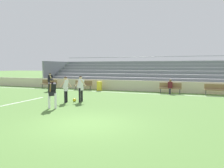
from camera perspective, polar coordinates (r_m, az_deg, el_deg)
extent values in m
plane|color=#517A38|center=(8.82, -7.16, -10.44)|extent=(160.00, 160.00, 0.00)
cube|color=white|center=(18.36, 7.63, -2.47)|extent=(44.00, 0.12, 0.01)
cube|color=white|center=(15.06, -23.12, -4.41)|extent=(0.12, 4.40, 0.01)
cube|color=beige|center=(19.78, 8.59, -0.54)|extent=(48.00, 0.16, 0.99)
cube|color=#B2B2B7|center=(20.78, 10.12, -0.67)|extent=(24.52, 0.36, 0.08)
cube|color=slate|center=(20.60, 10.02, -1.22)|extent=(24.52, 0.04, 0.36)
cube|color=#B2B2B7|center=(21.50, 10.49, 0.47)|extent=(24.52, 0.36, 0.08)
cube|color=slate|center=(21.32, 10.39, -0.05)|extent=(24.52, 0.04, 0.36)
cube|color=#B2B2B7|center=(22.23, 10.84, 1.53)|extent=(24.52, 0.36, 0.08)
cube|color=slate|center=(22.04, 10.74, 1.04)|extent=(24.52, 0.04, 0.36)
cube|color=#B2B2B7|center=(22.97, 11.16, 2.52)|extent=(24.52, 0.36, 0.08)
cube|color=slate|center=(22.78, 11.07, 2.06)|extent=(24.52, 0.04, 0.36)
cube|color=#B2B2B7|center=(23.71, 11.46, 3.46)|extent=(24.52, 0.36, 0.08)
cube|color=slate|center=(23.52, 11.38, 3.01)|extent=(24.52, 0.04, 0.36)
cube|color=#B2B2B7|center=(24.46, 11.75, 4.33)|extent=(24.52, 0.36, 0.08)
cube|color=slate|center=(24.27, 11.67, 3.91)|extent=(24.52, 0.04, 0.36)
cube|color=#B2B2B7|center=(25.22, 12.01, 5.16)|extent=(24.52, 0.36, 0.08)
cube|color=slate|center=(25.02, 11.94, 4.75)|extent=(24.52, 0.04, 0.36)
cube|color=#B2B2B7|center=(25.98, 12.27, 5.93)|extent=(24.52, 0.36, 0.08)
cube|color=slate|center=(25.78, 12.20, 5.54)|extent=(24.52, 0.04, 0.36)
cube|color=slate|center=(27.92, -14.22, 2.86)|extent=(0.20, 5.71, 2.88)
cylinder|color=slate|center=(26.25, 12.36, 7.12)|extent=(24.52, 0.06, 0.06)
cube|color=olive|center=(20.86, -7.75, -0.37)|extent=(1.80, 0.40, 0.06)
cube|color=olive|center=(21.00, -7.53, 0.35)|extent=(1.80, 0.05, 0.40)
cylinder|color=#47474C|center=(21.26, -9.60, -0.90)|extent=(0.07, 0.07, 0.45)
cylinder|color=#47474C|center=(20.53, -5.82, -1.06)|extent=(0.07, 0.07, 0.45)
cube|color=olive|center=(18.53, 15.19, -1.14)|extent=(1.80, 0.40, 0.06)
cube|color=olive|center=(18.68, 15.25, -0.32)|extent=(1.80, 0.05, 0.40)
cylinder|color=#47474C|center=(18.63, 12.78, -1.75)|extent=(0.07, 0.07, 0.45)
cylinder|color=#47474C|center=(18.50, 17.58, -1.91)|extent=(0.07, 0.07, 0.45)
cube|color=olive|center=(22.97, -16.50, -0.05)|extent=(1.80, 0.40, 0.06)
cube|color=olive|center=(23.10, -16.25, 0.60)|extent=(1.80, 0.05, 0.40)
cylinder|color=#47474C|center=(23.46, -18.02, -0.54)|extent=(0.07, 0.07, 0.45)
cylinder|color=#47474C|center=(22.53, -14.89, -0.68)|extent=(0.07, 0.07, 0.45)
cube|color=olive|center=(18.56, 26.09, -1.45)|extent=(1.80, 0.40, 0.06)
cube|color=olive|center=(18.72, 26.06, -0.63)|extent=(1.80, 0.05, 0.40)
cylinder|color=#47474C|center=(18.52, 23.66, -2.08)|extent=(0.07, 0.07, 0.45)
cylinder|color=yellow|center=(20.33, -3.39, -0.49)|extent=(0.51, 0.51, 0.88)
cylinder|color=#2D2D38|center=(18.33, 15.11, -1.91)|extent=(0.16, 0.16, 0.45)
cube|color=#56191E|center=(18.50, 15.21, -0.25)|extent=(0.36, 0.24, 0.52)
sphere|color=brown|center=(18.47, 15.23, 0.88)|extent=(0.21, 0.21, 0.21)
cylinder|color=black|center=(13.83, -8.59, -2.99)|extent=(0.13, 0.13, 0.90)
cylinder|color=black|center=(14.14, -8.03, -2.82)|extent=(0.13, 0.13, 0.90)
cube|color=white|center=(13.93, -8.33, -1.15)|extent=(0.42, 0.37, 0.24)
cube|color=white|center=(13.91, -8.35, 0.08)|extent=(0.51, 0.50, 0.60)
cylinder|color=beige|center=(14.00, -9.10, 0.26)|extent=(0.27, 0.38, 0.44)
cylinder|color=beige|center=(13.80, -7.58, 0.22)|extent=(0.27, 0.38, 0.44)
sphere|color=beige|center=(13.88, -8.37, 1.67)|extent=(0.21, 0.21, 0.21)
sphere|color=black|center=(13.88, -8.37, 1.75)|extent=(0.20, 0.20, 0.20)
cylinder|color=black|center=(13.82, -12.34, -3.10)|extent=(0.13, 0.13, 0.88)
cylinder|color=black|center=(14.05, -11.99, -2.97)|extent=(0.13, 0.13, 0.88)
cube|color=white|center=(13.88, -12.19, -1.31)|extent=(0.40, 0.42, 0.24)
cube|color=white|center=(13.85, -12.22, -0.08)|extent=(0.51, 0.51, 0.60)
cylinder|color=#D6A884|center=(13.86, -13.01, 0.07)|extent=(0.34, 0.30, 0.46)
cylinder|color=#D6A884|center=(13.84, -11.42, 0.09)|extent=(0.34, 0.30, 0.46)
sphere|color=#D6A884|center=(13.83, -12.24, 1.51)|extent=(0.21, 0.21, 0.21)
sphere|color=black|center=(13.83, -12.25, 1.60)|extent=(0.20, 0.20, 0.20)
cylinder|color=black|center=(20.75, -16.41, -0.55)|extent=(0.13, 0.13, 0.90)
cylinder|color=black|center=(20.77, -15.74, -0.53)|extent=(0.13, 0.13, 0.90)
cube|color=black|center=(20.73, -16.10, 0.64)|extent=(0.39, 0.28, 0.24)
cube|color=black|center=(20.71, -16.12, 1.46)|extent=(0.43, 0.39, 0.59)
cylinder|color=#D6A884|center=(20.88, -16.33, 1.59)|extent=(0.14, 0.38, 0.46)
cylinder|color=#D6A884|center=(20.53, -15.91, 1.55)|extent=(0.14, 0.38, 0.46)
sphere|color=#D6A884|center=(20.69, -16.14, 2.53)|extent=(0.21, 0.21, 0.21)
sphere|color=black|center=(20.69, -16.14, 2.59)|extent=(0.20, 0.20, 0.20)
cylinder|color=white|center=(12.10, -14.80, -4.36)|extent=(0.13, 0.13, 0.84)
cylinder|color=white|center=(12.21, -16.36, -4.32)|extent=(0.13, 0.13, 0.84)
cube|color=black|center=(12.10, -15.63, -2.47)|extent=(0.41, 0.41, 0.24)
cube|color=black|center=(12.06, -15.66, -1.06)|extent=(0.54, 0.54, 0.60)
cylinder|color=brown|center=(11.87, -16.07, -0.97)|extent=(0.26, 0.25, 0.50)
cylinder|color=brown|center=(12.25, -15.26, -0.78)|extent=(0.26, 0.25, 0.50)
sphere|color=brown|center=(12.03, -15.70, 0.77)|extent=(0.21, 0.21, 0.21)
sphere|color=black|center=(12.03, -15.70, 0.87)|extent=(0.20, 0.20, 0.20)
sphere|color=yellow|center=(14.15, -9.95, -4.23)|extent=(0.22, 0.22, 0.22)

